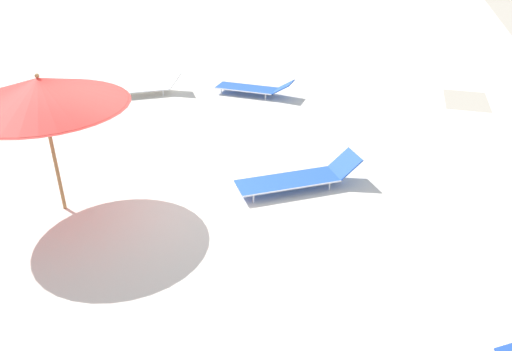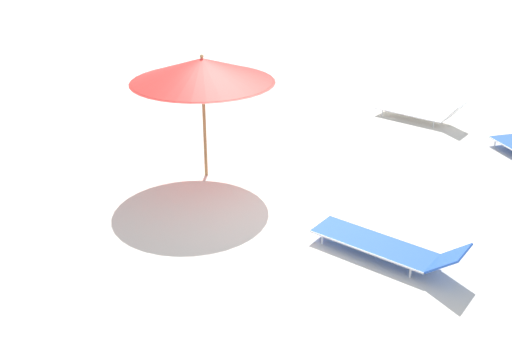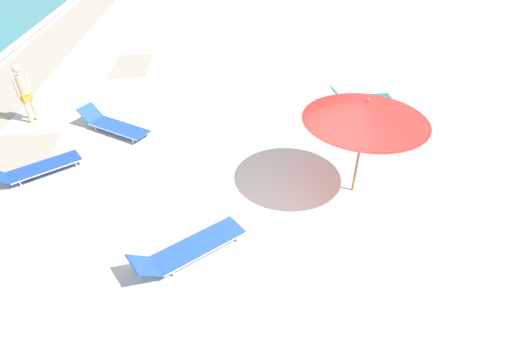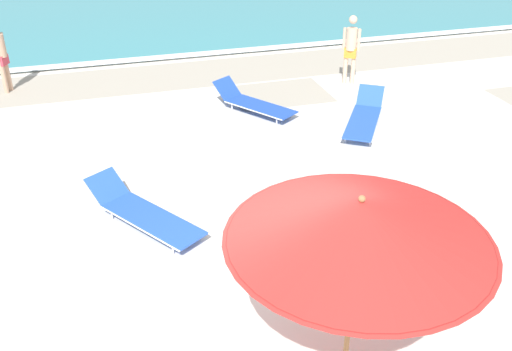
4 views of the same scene
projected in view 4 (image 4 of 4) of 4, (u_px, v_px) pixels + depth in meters
ground_plane at (243, 312)px, 7.51m from camera, size 60.00×60.00×0.16m
beach_umbrella at (360, 221)px, 5.48m from camera, size 2.67×2.67×2.38m
sun_lounger_under_umbrella at (364, 117)px, 12.44m from camera, size 1.77×2.24×0.56m
sun_lounger_near_water_left at (253, 103)px, 13.15m from camera, size 1.66×2.07×0.58m
sun_lounger_mid_beach_solo at (143, 213)px, 9.08m from camera, size 1.76×2.25×0.54m
beachgoer_wading_adult at (1, 53)px, 13.90m from camera, size 0.29×0.41×1.76m
beachgoer_shoreline_child at (351, 46)px, 14.41m from camera, size 0.38×0.32×1.76m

